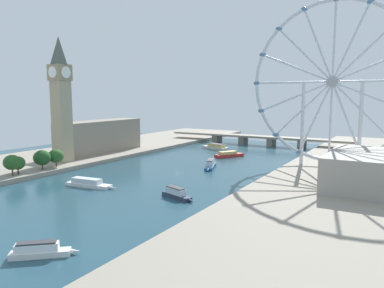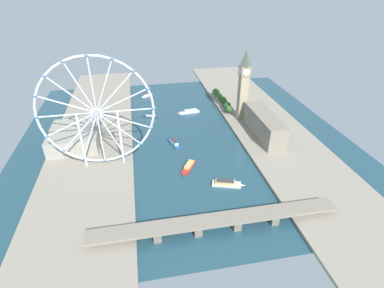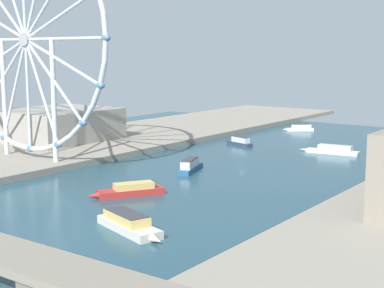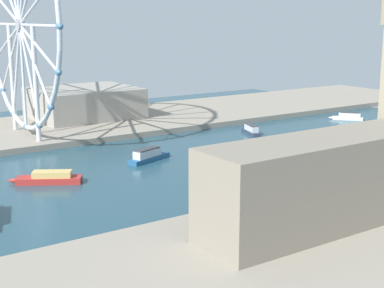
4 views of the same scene
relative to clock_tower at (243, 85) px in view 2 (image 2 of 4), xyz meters
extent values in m
plane|color=#234756|center=(81.35, 25.95, -49.37)|extent=(383.21, 383.21, 0.00)
cube|color=gray|center=(-25.25, 25.95, -47.87)|extent=(90.00, 520.00, 3.00)
cube|color=gray|center=(187.96, 25.95, -47.87)|extent=(90.00, 520.00, 3.00)
cube|color=tan|center=(0.00, 0.00, -17.17)|extent=(10.54, 10.54, 58.40)
cube|color=#928260|center=(0.00, 0.00, 17.68)|extent=(12.22, 12.22, 11.30)
pyramid|color=#4C564C|center=(0.00, 0.00, 33.11)|extent=(11.07, 11.07, 19.55)
cylinder|color=white|center=(0.00, 6.32, 17.68)|extent=(8.01, 0.50, 8.01)
cylinder|color=white|center=(0.00, -6.32, 17.68)|extent=(8.01, 0.50, 8.01)
cylinder|color=white|center=(6.32, 0.00, 17.68)|extent=(0.50, 8.01, 8.01)
cylinder|color=white|center=(-6.32, 0.00, 17.68)|extent=(0.50, 8.01, 8.01)
cube|color=gray|center=(-11.12, 49.11, -32.90)|extent=(22.00, 82.21, 26.93)
cylinder|color=#513823|center=(12.82, -80.00, -44.39)|extent=(0.80, 0.80, 3.96)
ellipsoid|color=#386B2D|center=(12.82, -80.00, -37.81)|extent=(11.50, 11.50, 10.35)
cylinder|color=#513823|center=(11.11, -66.21, -44.42)|extent=(0.80, 0.80, 3.91)
ellipsoid|color=#386B2D|center=(11.11, -66.21, -39.23)|extent=(8.07, 8.07, 7.27)
cylinder|color=#513823|center=(11.07, -48.17, -44.40)|extent=(0.80, 0.80, 3.94)
ellipsoid|color=#285623|center=(11.07, -48.17, -38.36)|extent=(10.16, 10.16, 9.14)
cylinder|color=#513823|center=(10.09, -43.88, -44.76)|extent=(0.80, 0.80, 3.23)
ellipsoid|color=#285623|center=(10.09, -43.88, -39.51)|extent=(9.08, 9.08, 8.18)
cylinder|color=#513823|center=(11.05, -26.94, -44.68)|extent=(0.80, 0.80, 3.39)
ellipsoid|color=#1E471E|center=(11.05, -26.94, -38.59)|extent=(10.98, 10.98, 9.89)
cylinder|color=#513823|center=(11.49, -16.24, -44.65)|extent=(0.80, 0.80, 3.45)
ellipsoid|color=#285623|center=(11.49, -16.24, -38.84)|extent=(10.20, 10.20, 9.18)
torus|color=silver|center=(170.66, 77.55, 10.63)|extent=(107.57, 2.40, 107.57)
cylinder|color=#99999E|center=(170.66, 77.55, 10.63)|extent=(6.31, 3.00, 6.31)
cylinder|color=silver|center=(196.95, 77.55, 10.63)|extent=(52.58, 1.44, 1.44)
cylinder|color=silver|center=(194.95, 77.55, 20.69)|extent=(49.13, 1.44, 21.46)
cylinder|color=silver|center=(189.25, 77.55, 29.22)|extent=(38.20, 1.44, 38.20)
cylinder|color=silver|center=(180.72, 77.55, 34.92)|extent=(21.46, 1.44, 49.13)
cylinder|color=silver|center=(170.66, 77.55, 36.92)|extent=(1.44, 1.44, 52.58)
cylinder|color=silver|center=(160.60, 77.55, 34.92)|extent=(21.46, 1.44, 49.13)
cylinder|color=silver|center=(152.07, 77.55, 29.22)|extent=(38.20, 1.44, 38.20)
cylinder|color=silver|center=(146.37, 77.55, 20.69)|extent=(49.13, 1.44, 21.46)
cylinder|color=silver|center=(144.37, 77.55, 10.63)|extent=(52.58, 1.44, 1.44)
cylinder|color=silver|center=(146.37, 77.55, 0.57)|extent=(49.13, 1.44, 21.46)
cylinder|color=silver|center=(152.07, 77.55, -7.96)|extent=(38.20, 1.44, 38.20)
cylinder|color=silver|center=(160.60, 77.55, -13.66)|extent=(21.46, 1.44, 49.13)
cylinder|color=silver|center=(170.66, 77.55, -15.66)|extent=(1.44, 1.44, 52.58)
cylinder|color=silver|center=(180.72, 77.55, -13.66)|extent=(21.46, 1.44, 49.13)
cylinder|color=silver|center=(189.25, 77.55, -7.96)|extent=(38.20, 1.44, 38.20)
cylinder|color=silver|center=(194.95, 77.55, 0.57)|extent=(49.13, 1.44, 21.46)
ellipsoid|color=teal|center=(223.24, 77.55, 10.63)|extent=(4.80, 3.20, 3.20)
ellipsoid|color=teal|center=(219.24, 77.55, 30.75)|extent=(4.80, 3.20, 3.20)
ellipsoid|color=teal|center=(207.84, 77.55, 47.81)|extent=(4.80, 3.20, 3.20)
ellipsoid|color=teal|center=(190.78, 77.55, 59.21)|extent=(4.80, 3.20, 3.20)
ellipsoid|color=teal|center=(170.66, 77.55, 63.21)|extent=(4.80, 3.20, 3.20)
ellipsoid|color=teal|center=(150.54, 77.55, 59.21)|extent=(4.80, 3.20, 3.20)
ellipsoid|color=teal|center=(133.48, 77.55, 47.81)|extent=(4.80, 3.20, 3.20)
ellipsoid|color=teal|center=(122.08, 77.55, 30.75)|extent=(4.80, 3.20, 3.20)
ellipsoid|color=teal|center=(118.08, 77.55, 10.63)|extent=(4.80, 3.20, 3.20)
ellipsoid|color=teal|center=(122.08, 77.55, -9.49)|extent=(4.80, 3.20, 3.20)
ellipsoid|color=teal|center=(133.48, 77.55, -26.55)|extent=(4.80, 3.20, 3.20)
ellipsoid|color=teal|center=(150.54, 77.55, -37.95)|extent=(4.80, 3.20, 3.20)
ellipsoid|color=teal|center=(170.66, 77.55, -41.95)|extent=(4.80, 3.20, 3.20)
ellipsoid|color=teal|center=(190.78, 77.55, -37.95)|extent=(4.80, 3.20, 3.20)
ellipsoid|color=teal|center=(207.84, 77.55, -26.55)|extent=(4.80, 3.20, 3.20)
ellipsoid|color=teal|center=(219.24, 77.55, -9.49)|extent=(4.80, 3.20, 3.20)
cylinder|color=silver|center=(189.07, 77.55, -17.87)|extent=(2.40, 2.40, 57.00)
cylinder|color=silver|center=(152.26, 77.55, -17.87)|extent=(2.40, 2.40, 57.00)
cube|color=gray|center=(205.59, 28.84, -37.36)|extent=(52.60, 60.57, 18.02)
cube|color=gray|center=(81.35, 181.25, -40.63)|extent=(195.21, 14.80, 2.00)
cube|color=#70685B|center=(35.15, 181.25, -45.50)|extent=(6.00, 13.32, 7.75)
cube|color=#70685B|center=(65.95, 181.25, -45.50)|extent=(6.00, 13.32, 7.75)
cube|color=#70685B|center=(96.75, 181.25, -45.50)|extent=(6.00, 13.32, 7.75)
cube|color=#70685B|center=(127.56, 181.25, -45.50)|extent=(6.00, 13.32, 7.75)
cube|color=white|center=(117.03, -110.90, -48.40)|extent=(16.68, 15.07, 1.95)
cone|color=white|center=(125.18, -103.96, -48.40)|extent=(3.79, 3.63, 1.95)
cube|color=white|center=(116.33, -111.50, -46.16)|extent=(12.24, 11.15, 2.52)
cube|color=#38383D|center=(116.33, -111.50, -44.64)|extent=(11.14, 10.17, 0.52)
cube|color=white|center=(62.35, -36.50, -48.45)|extent=(28.52, 9.38, 1.85)
cone|color=white|center=(78.51, -34.67, -48.45)|extent=(5.21, 2.40, 1.85)
cube|color=silver|center=(60.96, -36.66, -46.11)|extent=(18.34, 7.24, 2.83)
cube|color=beige|center=(58.17, 130.98, -48.10)|extent=(27.94, 15.88, 2.55)
cone|color=beige|center=(43.37, 135.81, -48.10)|extent=(5.37, 3.92, 2.55)
cube|color=#DBB766|center=(59.44, 130.57, -45.51)|extent=(19.15, 11.93, 2.62)
cube|color=#38383D|center=(59.44, 130.57, -44.00)|extent=(17.35, 11.07, 0.39)
cube|color=#B22D28|center=(87.93, 96.99, -48.13)|extent=(18.99, 25.11, 2.48)
cone|color=#B22D28|center=(95.53, 109.49, -48.13)|extent=(4.47, 5.16, 2.48)
cube|color=#DBB766|center=(87.28, 95.91, -45.72)|extent=(12.76, 15.85, 2.34)
cube|color=#2D384C|center=(117.75, -31.52, -48.42)|extent=(19.22, 10.07, 1.91)
cone|color=#2D384C|center=(128.13, -34.97, -48.42)|extent=(3.82, 2.88, 1.91)
cube|color=silver|center=(116.86, -31.22, -45.97)|extent=(12.92, 7.38, 2.98)
cube|color=#38383D|center=(116.86, -31.22, -44.21)|extent=(11.69, 6.82, 0.53)
cube|color=#235684|center=(96.56, 46.43, -48.33)|extent=(12.56, 23.52, 2.09)
cone|color=#235684|center=(100.92, 33.78, -48.33)|extent=(3.33, 4.60, 2.09)
cube|color=silver|center=(96.18, 47.52, -45.60)|extent=(9.05, 15.42, 3.36)
cube|color=#38383D|center=(96.18, 47.52, -43.64)|extent=(8.37, 13.96, 0.56)
camera|label=1|loc=(215.00, -183.72, 1.32)|focal=34.73mm
camera|label=2|loc=(131.85, 343.91, 125.94)|focal=28.10mm
camera|label=3|loc=(-58.66, 259.41, 4.56)|focal=54.81mm
camera|label=4|loc=(-124.86, 174.62, 15.10)|focal=54.19mm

